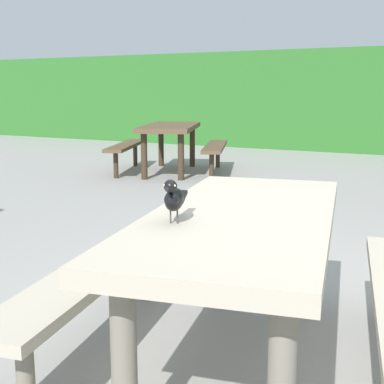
{
  "coord_description": "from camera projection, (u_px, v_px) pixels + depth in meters",
  "views": [
    {
      "loc": [
        0.59,
        -2.35,
        1.26
      ],
      "look_at": [
        -0.43,
        -0.42,
        0.84
      ],
      "focal_mm": 49.74,
      "sensor_mm": 36.0,
      "label": 1
    }
  ],
  "objects": [
    {
      "name": "ground_plane",
      "position": [
        312.0,
        357.0,
        2.55
      ],
      "size": [
        60.0,
        60.0,
        0.0
      ],
      "primitive_type": "plane",
      "color": "gray"
    },
    {
      "name": "picnic_table_foreground",
      "position": [
        242.0,
        252.0,
        2.35
      ],
      "size": [
        1.99,
        2.01,
        0.74
      ],
      "color": "#B2A893",
      "rests_on": "ground"
    },
    {
      "name": "bird_grackle",
      "position": [
        174.0,
        198.0,
        2.08
      ],
      "size": [
        0.12,
        0.28,
        0.18
      ],
      "color": "black",
      "rests_on": "picnic_table_foreground"
    },
    {
      "name": "picnic_table_mid_right",
      "position": [
        170.0,
        137.0,
        8.21
      ],
      "size": [
        2.18,
        2.2,
        0.74
      ],
      "color": "brown",
      "rests_on": "ground"
    }
  ]
}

